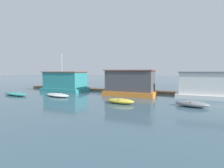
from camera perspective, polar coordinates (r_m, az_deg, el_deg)
The scene contains 9 objects.
ground_plane at distance 23.59m, azimuth 0.94°, elevation -3.22°, with size 200.00×200.00×0.00m, color #426070.
dock_walkway at distance 26.34m, azimuth 3.33°, elevation -2.11°, with size 33.80×1.95×0.30m, color brown.
houseboat_teal at distance 27.42m, azimuth -15.04°, elevation 0.71°, with size 6.38×3.90×5.68m.
houseboat_orange at distance 22.17m, azimuth 5.98°, elevation 0.32°, with size 6.27×3.58×3.23m.
houseboat_white at distance 22.46m, azimuth 27.83°, elevation -0.45°, with size 6.06×3.33×3.01m.
dinghy_teal at distance 25.09m, azimuth -28.98°, elevation -2.86°, with size 4.32×1.79×0.39m.
dinghy_white at distance 22.14m, azimuth -17.39°, elevation -3.45°, with size 4.01×2.34×0.36m.
dinghy_yellow at distance 16.64m, azimuth 2.74°, elevation -5.56°, with size 2.79×1.30×0.48m.
dinghy_grey at distance 16.65m, azimuth 24.58°, elevation -5.90°, with size 2.99×1.91×0.51m.
Camera 1 is at (8.64, -21.73, 3.10)m, focal length 28.00 mm.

